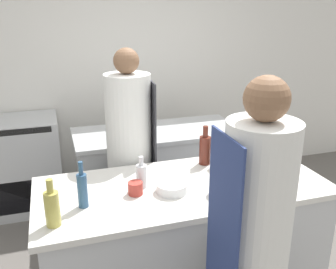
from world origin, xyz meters
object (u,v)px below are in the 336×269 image
chef_at_prep_near (253,247)px  bottle_wine (52,207)px  bowl_mixing_large (224,189)px  cup (135,188)px  oven_range (22,165)px  bowl_prep_small (172,187)px  bottle_olive_oil (249,169)px  bottle_cooking_oil (218,158)px  chef_at_stove (130,158)px  bottle_water (205,149)px  bottle_sauce (141,175)px  bottle_vinegar (82,189)px

chef_at_prep_near → bottle_wine: chef_at_prep_near is taller
bowl_mixing_large → cup: (-0.54, 0.19, 0.00)m
oven_range → bowl_prep_small: bearing=-59.9°
bottle_olive_oil → bowl_mixing_large: (-0.24, -0.10, -0.07)m
bottle_wine → bowl_mixing_large: 1.06m
bottle_cooking_oil → bowl_prep_small: bottle_cooking_oil is taller
chef_at_stove → bowl_mixing_large: chef_at_stove is taller
bottle_wine → bottle_cooking_oil: bottle_wine is taller
bottle_olive_oil → bowl_prep_small: bottle_olive_oil is taller
bottle_olive_oil → bottle_water: (-0.15, 0.41, 0.02)m
bottle_olive_oil → bottle_sauce: 0.74m
cup → bottle_olive_oil: bearing=-6.2°
bottle_olive_oil → bottle_cooking_oil: 0.33m
oven_range → bottle_wine: 2.12m
bottle_olive_oil → bottle_water: size_ratio=0.86×
bottle_wine → oven_range: bearing=98.9°
bottle_cooking_oil → bowl_prep_small: 0.54m
bottle_vinegar → bottle_water: bearing=21.8°
bottle_wine → bowl_mixing_large: bottle_wine is taller
bottle_cooking_oil → cup: 0.74m
bottle_vinegar → bowl_prep_small: size_ratio=1.44×
oven_range → bottle_sauce: bottle_sauce is taller
oven_range → cup: cup is taller
bottle_wine → bowl_prep_small: size_ratio=1.37×
bottle_olive_oil → bottle_sauce: size_ratio=1.19×
oven_range → bottle_water: 2.15m
chef_at_prep_near → bowl_mixing_large: size_ratio=10.01×
bottle_vinegar → bottle_water: 1.04m
bowl_prep_small → cup: (-0.24, 0.04, 0.01)m
bottle_wine → bottle_cooking_oil: 1.30m
chef_at_stove → oven_range: bearing=-135.1°
bottle_olive_oil → bottle_cooking_oil: bottle_olive_oil is taller
oven_range → bottle_vinegar: (0.50, -1.86, 0.55)m
oven_range → bottle_vinegar: bearing=-75.1°
bottle_water → bowl_prep_small: size_ratio=1.49×
chef_at_stove → cup: bearing=-4.8°
chef_at_prep_near → bottle_sauce: (-0.40, 0.80, 0.11)m
bottle_wine → bowl_mixing_large: size_ratio=1.56×
bottle_vinegar → bottle_cooking_oil: bearing=15.9°
chef_at_stove → bottle_vinegar: (-0.45, -0.75, 0.15)m
oven_range → bowl_mixing_large: bowl_mixing_large is taller
chef_at_prep_near → bottle_cooking_oil: size_ratio=9.55×
bottle_cooking_oil → chef_at_prep_near: bearing=-104.1°
bottle_wine → bottle_sauce: size_ratio=1.27×
bottle_olive_oil → bottle_vinegar: bearing=178.7°
bottle_sauce → chef_at_stove: bearing=85.2°
bottle_cooking_oil → chef_at_stove: bearing=142.0°
oven_range → bowl_prep_small: size_ratio=4.86×
cup → bottle_vinegar: bearing=-169.9°
oven_range → chef_at_prep_near: bearing=-62.8°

